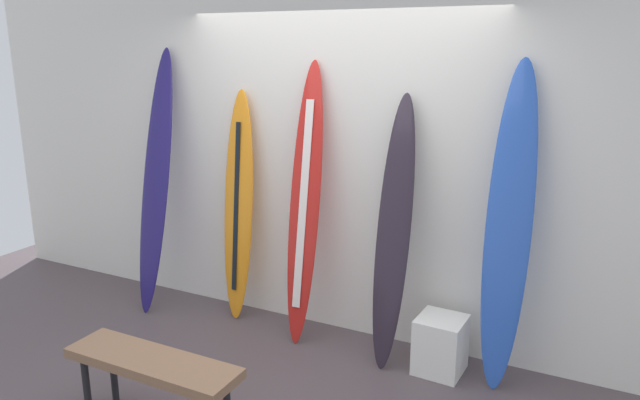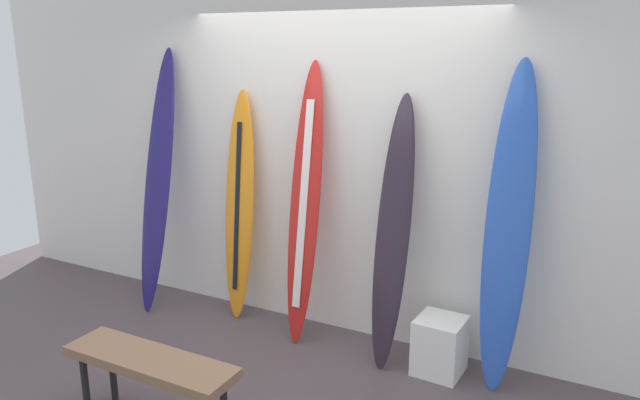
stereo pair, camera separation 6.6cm
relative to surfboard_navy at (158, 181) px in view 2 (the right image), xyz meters
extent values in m
cube|color=silver|center=(1.55, 0.39, 0.28)|extent=(7.20, 0.20, 2.80)
ellipsoid|color=navy|center=(0.00, 0.00, 0.00)|extent=(0.27, 0.54, 2.24)
ellipsoid|color=orange|center=(0.75, 0.13, -0.16)|extent=(0.28, 0.27, 1.92)
cube|color=black|center=(0.75, 0.09, -0.16)|extent=(0.04, 0.16, 1.39)
cone|color=black|center=(0.75, 0.09, -0.95)|extent=(0.07, 0.08, 0.11)
ellipsoid|color=red|center=(1.41, 0.06, -0.04)|extent=(0.26, 0.44, 2.15)
cube|color=silver|center=(1.41, 0.03, -0.04)|extent=(0.08, 0.29, 1.56)
cone|color=black|center=(1.41, -0.06, -0.93)|extent=(0.07, 0.09, 0.11)
ellipsoid|color=#2A202D|center=(2.14, 0.02, -0.15)|extent=(0.26, 0.48, 1.94)
cone|color=black|center=(2.14, -0.10, -0.95)|extent=(0.07, 0.09, 0.11)
ellipsoid|color=blue|center=(2.91, 0.07, -0.03)|extent=(0.31, 0.38, 2.18)
cube|color=white|center=(2.53, 0.00, -0.92)|extent=(0.34, 0.34, 0.41)
cube|color=#8A6448|center=(1.20, -1.44, -0.67)|extent=(1.11, 0.31, 0.06)
cylinder|color=black|center=(0.75, -1.55, -0.91)|extent=(0.04, 0.04, 0.42)
cylinder|color=black|center=(0.75, -1.33, -0.91)|extent=(0.04, 0.04, 0.42)
camera|label=1|loc=(3.49, -3.78, 1.13)|focal=33.43mm
camera|label=2|loc=(3.54, -3.75, 1.13)|focal=33.43mm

